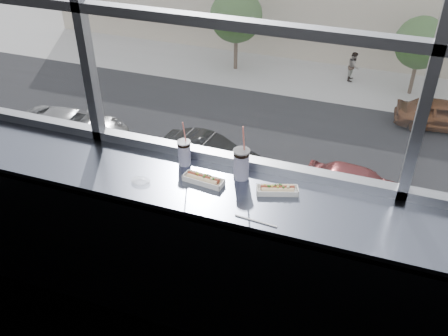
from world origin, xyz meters
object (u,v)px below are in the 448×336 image
(hotdog_tray_left, at_px, (203,179))
(tree_left, at_px, (236,16))
(car_near_c, at_px, (358,180))
(car_far_b, at_px, (442,110))
(hotdog_tray_right, at_px, (277,189))
(loose_straw, at_px, (256,221))
(pedestrian_b, at_px, (354,64))
(wrapper, at_px, (141,181))
(soda_cup_right, at_px, (241,163))
(car_near_a, at_px, (70,123))
(tree_center, at_px, (421,43))
(car_near_b, at_px, (208,150))
(soda_cup_left, at_px, (184,152))

(hotdog_tray_left, height_order, tree_left, hotdog_tray_left)
(hotdog_tray_left, bearing_deg, car_near_c, 94.03)
(car_far_b, distance_m, car_near_c, 8.72)
(hotdog_tray_right, distance_m, loose_straw, 0.29)
(hotdog_tray_right, height_order, car_far_b, hotdog_tray_right)
(hotdog_tray_right, xyz_separation_m, tree_left, (-9.52, 28.21, -8.48))
(car_far_b, relative_size, pedestrian_b, 2.88)
(wrapper, height_order, car_near_c, wrapper)
(hotdog_tray_right, distance_m, car_far_b, 26.82)
(soda_cup_right, relative_size, car_near_c, 0.06)
(loose_straw, distance_m, car_near_c, 19.81)
(hotdog_tray_right, relative_size, car_far_b, 0.04)
(hotdog_tray_right, distance_m, car_near_a, 24.35)
(soda_cup_right, xyz_separation_m, car_near_c, (0.38, 16.13, -11.08))
(soda_cup_right, xyz_separation_m, tree_center, (2.18, 28.13, -8.93))
(hotdog_tray_left, bearing_deg, pedestrian_b, 98.60)
(car_far_b, xyz_separation_m, tree_left, (-13.12, 4.00, 2.49))
(wrapper, bearing_deg, car_near_c, 86.76)
(car_near_a, height_order, pedestrian_b, pedestrian_b)
(hotdog_tray_right, relative_size, tree_center, 0.05)
(loose_straw, bearing_deg, hotdog_tray_right, 85.59)
(car_near_b, bearing_deg, hotdog_tray_left, -152.15)
(car_far_b, height_order, car_near_b, car_near_b)
(car_near_a, bearing_deg, soda_cup_right, -143.27)
(hotdog_tray_right, height_order, car_near_b, hotdog_tray_right)
(car_far_b, relative_size, car_near_a, 0.98)
(hotdog_tray_left, xyz_separation_m, pedestrian_b, (-1.29, 29.03, -10.95))
(car_near_c, relative_size, tree_center, 1.32)
(loose_straw, distance_m, car_near_b, 20.94)
(car_near_c, bearing_deg, pedestrian_b, 13.21)
(soda_cup_left, distance_m, loose_straw, 0.71)
(loose_straw, height_order, car_near_c, loose_straw)
(loose_straw, distance_m, car_near_a, 24.51)
(soda_cup_left, xyz_separation_m, soda_cup_right, (0.38, -0.02, 0.02))
(hotdog_tray_left, xyz_separation_m, hotdog_tray_right, (0.44, 0.05, -0.00))
(soda_cup_right, distance_m, car_near_c, 19.57)
(pedestrian_b, bearing_deg, loose_straw, -176.69)
(soda_cup_left, relative_size, car_near_b, 0.05)
(loose_straw, height_order, wrapper, wrapper)
(car_far_b, xyz_separation_m, car_near_a, (-18.11, -8.00, 0.02))
(wrapper, distance_m, pedestrian_b, 31.16)
(hotdog_tray_right, distance_m, car_near_b, 20.74)
(car_near_c, bearing_deg, hotdog_tray_left, -177.12)
(soda_cup_left, height_order, car_near_c, soda_cup_left)
(loose_straw, relative_size, car_far_b, 0.04)
(wrapper, relative_size, car_near_b, 0.02)
(soda_cup_right, relative_size, car_near_a, 0.06)
(soda_cup_left, xyz_separation_m, loose_straw, (0.59, -0.39, -0.09))
(car_far_b, bearing_deg, tree_left, 68.79)
(hotdog_tray_left, relative_size, car_near_c, 0.04)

